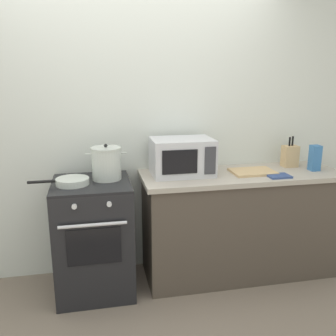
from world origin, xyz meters
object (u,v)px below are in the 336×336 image
object	(u,v)px
microwave	(182,157)
pasta_box	(315,158)
stove	(94,237)
stock_pot	(106,163)
cutting_board	(253,172)
frying_pan	(72,181)
knife_block	(290,156)
oven_mitt	(279,176)

from	to	relation	value
microwave	pasta_box	bearing A→B (deg)	-5.37
stove	stock_pot	size ratio (longest dim) A/B	2.89
stock_pot	cutting_board	size ratio (longest dim) A/B	0.88
stove	cutting_board	xyz separation A→B (m)	(1.34, 0.00, 0.47)
frying_pan	pasta_box	bearing A→B (deg)	0.33
stock_pot	knife_block	size ratio (longest dim) A/B	1.16
frying_pan	knife_block	xyz separation A→B (m)	(1.90, 0.18, 0.07)
cutting_board	knife_block	distance (m)	0.45
knife_block	pasta_box	distance (m)	0.22
microwave	oven_mitt	bearing A→B (deg)	-17.58
frying_pan	cutting_board	bearing A→B (deg)	1.61
stove	frying_pan	bearing A→B (deg)	-164.12
microwave	knife_block	distance (m)	1.01
stock_pot	frying_pan	bearing A→B (deg)	-160.06
knife_block	pasta_box	bearing A→B (deg)	-51.05
pasta_box	oven_mitt	world-z (taller)	pasta_box
cutting_board	pasta_box	world-z (taller)	pasta_box
stock_pot	frying_pan	world-z (taller)	stock_pot
stock_pot	stove	bearing A→B (deg)	-155.69
frying_pan	stove	bearing A→B (deg)	15.88
cutting_board	oven_mitt	bearing A→B (deg)	-46.15
microwave	pasta_box	xyz separation A→B (m)	(1.15, -0.11, -0.04)
stove	oven_mitt	xyz separation A→B (m)	(1.49, -0.16, 0.47)
pasta_box	oven_mitt	bearing A→B (deg)	-161.91
knife_block	oven_mitt	distance (m)	0.41
stove	stock_pot	xyz separation A→B (m)	(0.13, 0.06, 0.59)
knife_block	frying_pan	bearing A→B (deg)	-174.52
stove	pasta_box	bearing A→B (deg)	-0.88
knife_block	oven_mitt	size ratio (longest dim) A/B	1.52
stock_pot	oven_mitt	bearing A→B (deg)	-8.97
stock_pot	pasta_box	xyz separation A→B (m)	(1.76, -0.09, -0.02)
stove	cutting_board	size ratio (longest dim) A/B	2.56
stove	oven_mitt	size ratio (longest dim) A/B	5.11
knife_block	oven_mitt	bearing A→B (deg)	-130.97
stove	knife_block	size ratio (longest dim) A/B	3.36
stove	knife_block	xyz separation A→B (m)	(1.75, 0.14, 0.56)
cutting_board	oven_mitt	world-z (taller)	cutting_board
microwave	oven_mitt	size ratio (longest dim) A/B	2.78
frying_pan	oven_mitt	world-z (taller)	frying_pan
frying_pan	knife_block	bearing A→B (deg)	5.48
stove	cutting_board	world-z (taller)	cutting_board
pasta_box	stock_pot	bearing A→B (deg)	177.22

